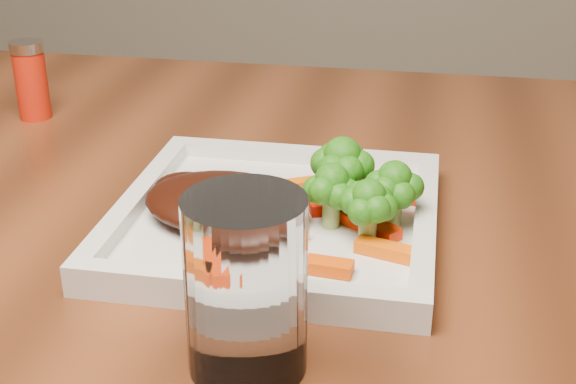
% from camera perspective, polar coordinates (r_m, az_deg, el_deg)
% --- Properties ---
extents(plate, '(0.27, 0.27, 0.01)m').
position_cam_1_polar(plate, '(0.69, -0.81, -2.26)').
color(plate, silver).
rests_on(plate, dining_table).
extents(steak, '(0.16, 0.14, 0.03)m').
position_cam_1_polar(steak, '(0.68, -4.47, -0.70)').
color(steak, '#340F07').
rests_on(steak, plate).
extents(broccoli_0, '(0.07, 0.07, 0.07)m').
position_cam_1_polar(broccoli_0, '(0.69, 3.85, 1.46)').
color(broccoli_0, '#1F5B0F').
rests_on(broccoli_0, plate).
extents(broccoli_1, '(0.06, 0.06, 0.06)m').
position_cam_1_polar(broccoli_1, '(0.67, 7.54, 0.11)').
color(broccoli_1, '#2D6811').
rests_on(broccoli_1, plate).
extents(broccoli_2, '(0.05, 0.05, 0.06)m').
position_cam_1_polar(broccoli_2, '(0.64, 5.73, -1.28)').
color(broccoli_2, '#125E0F').
rests_on(broccoli_2, plate).
extents(broccoli_3, '(0.07, 0.07, 0.06)m').
position_cam_1_polar(broccoli_3, '(0.66, 3.12, -0.06)').
color(broccoli_3, '#317914').
rests_on(broccoli_3, plate).
extents(carrot_0, '(0.06, 0.02, 0.01)m').
position_cam_1_polar(carrot_0, '(0.61, 1.82, -5.18)').
color(carrot_0, '#DD4603').
rests_on(carrot_0, plate).
extents(carrot_1, '(0.06, 0.03, 0.01)m').
position_cam_1_polar(carrot_1, '(0.63, 7.24, -4.16)').
color(carrot_1, '#F35903').
rests_on(carrot_1, plate).
extents(carrot_2, '(0.03, 0.06, 0.01)m').
position_cam_1_polar(carrot_2, '(0.63, -0.36, -3.96)').
color(carrot_2, '#F43103').
rests_on(carrot_2, plate).
extents(carrot_3, '(0.06, 0.03, 0.01)m').
position_cam_1_polar(carrot_3, '(0.73, 8.01, -0.16)').
color(carrot_3, '#FF1D04').
rests_on(carrot_3, plate).
extents(carrot_4, '(0.05, 0.03, 0.01)m').
position_cam_1_polar(carrot_4, '(0.74, 1.62, 0.61)').
color(carrot_4, '#EB5B03').
rests_on(carrot_4, plate).
extents(carrot_5, '(0.06, 0.05, 0.01)m').
position_cam_1_polar(carrot_5, '(0.67, 5.61, -2.28)').
color(carrot_5, '#F92A04').
rests_on(carrot_5, plate).
extents(carrot_6, '(0.05, 0.03, 0.01)m').
position_cam_1_polar(carrot_6, '(0.70, 3.71, -1.04)').
color(carrot_6, red).
rests_on(carrot_6, plate).
extents(spice_shaker, '(0.04, 0.04, 0.09)m').
position_cam_1_polar(spice_shaker, '(0.99, -17.80, 7.57)').
color(spice_shaker, red).
rests_on(spice_shaker, dining_table).
extents(drinking_glass, '(0.08, 0.08, 0.12)m').
position_cam_1_polar(drinking_glass, '(0.50, -3.00, -6.72)').
color(drinking_glass, silver).
rests_on(drinking_glass, dining_table).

